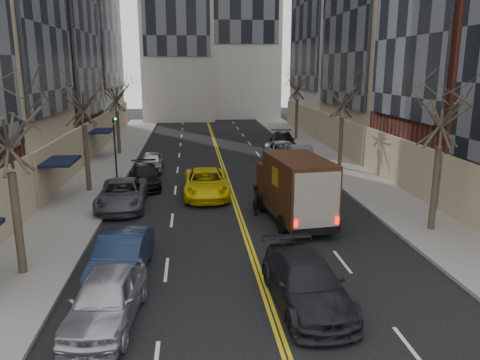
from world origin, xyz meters
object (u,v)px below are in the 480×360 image
object	(u,v)px
observer_sedan	(306,283)
pedestrian	(256,199)
taxi	(206,183)
ups_truck	(295,189)

from	to	relation	value
observer_sedan	pedestrian	size ratio (longest dim) A/B	3.27
taxi	ups_truck	bearing A→B (deg)	-51.08
ups_truck	pedestrian	bearing A→B (deg)	135.56
pedestrian	taxi	bearing A→B (deg)	52.32
observer_sedan	taxi	distance (m)	13.93
ups_truck	taxi	size ratio (longest dim) A/B	1.12
ups_truck	observer_sedan	distance (m)	8.52
observer_sedan	taxi	world-z (taller)	taxi
observer_sedan	pedestrian	distance (m)	9.68
pedestrian	ups_truck	bearing A→B (deg)	-107.51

